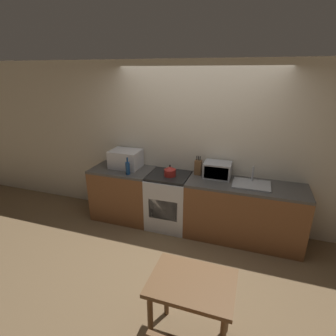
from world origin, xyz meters
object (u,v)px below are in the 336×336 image
microwave (126,159)px  dining_table (192,293)px  kettle (170,171)px  bottle (128,168)px  stove_range (169,200)px  toaster_oven (217,170)px

microwave → dining_table: size_ratio=0.66×
kettle → bottle: bearing=-166.8°
microwave → dining_table: (1.63, -1.96, -0.45)m
microwave → dining_table: bearing=-50.2°
stove_range → microwave: (-0.80, 0.10, 0.60)m
toaster_oven → microwave: bearing=-178.4°
stove_range → kettle: 0.53m
microwave → bottle: 0.34m
kettle → bottle: (-0.64, -0.15, 0.03)m
toaster_oven → dining_table: 2.05m
microwave → bottle: (0.18, -0.28, -0.04)m
kettle → stove_range: bearing=126.7°
microwave → bottle: bearing=-57.5°
bottle → toaster_oven: size_ratio=0.69×
kettle → microwave: (-0.82, 0.13, 0.07)m
microwave → toaster_oven: bearing=1.6°
microwave → toaster_oven: 1.53m
microwave → toaster_oven: (1.53, 0.04, -0.03)m
stove_range → bottle: (-0.62, -0.19, 0.56)m
kettle → toaster_oven: 0.72m
microwave → kettle: bearing=-9.1°
bottle → toaster_oven: (1.35, 0.33, 0.01)m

